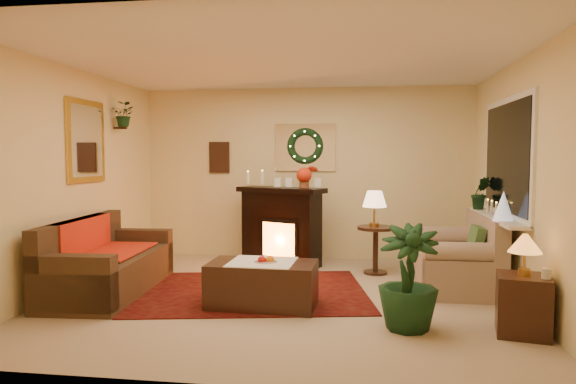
# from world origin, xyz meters

# --- Properties ---
(floor) EXTENTS (5.00, 5.00, 0.00)m
(floor) POSITION_xyz_m (0.00, 0.00, 0.00)
(floor) COLOR beige
(floor) RESTS_ON ground
(ceiling) EXTENTS (5.00, 5.00, 0.00)m
(ceiling) POSITION_xyz_m (0.00, 0.00, 2.60)
(ceiling) COLOR white
(ceiling) RESTS_ON ground
(wall_back) EXTENTS (5.00, 5.00, 0.00)m
(wall_back) POSITION_xyz_m (0.00, 2.25, 1.30)
(wall_back) COLOR #EFD88C
(wall_back) RESTS_ON ground
(wall_front) EXTENTS (5.00, 5.00, 0.00)m
(wall_front) POSITION_xyz_m (0.00, -2.25, 1.30)
(wall_front) COLOR #EFD88C
(wall_front) RESTS_ON ground
(wall_left) EXTENTS (4.50, 4.50, 0.00)m
(wall_left) POSITION_xyz_m (-2.50, 0.00, 1.30)
(wall_left) COLOR #EFD88C
(wall_left) RESTS_ON ground
(wall_right) EXTENTS (4.50, 4.50, 0.00)m
(wall_right) POSITION_xyz_m (2.50, 0.00, 1.30)
(wall_right) COLOR #EFD88C
(wall_right) RESTS_ON ground
(area_rug) EXTENTS (2.92, 2.40, 0.01)m
(area_rug) POSITION_xyz_m (-0.40, 0.16, 0.01)
(area_rug) COLOR #401107
(area_rug) RESTS_ON floor
(sofa) EXTENTS (0.99, 2.02, 0.85)m
(sofa) POSITION_xyz_m (-2.01, -0.07, 0.43)
(sofa) COLOR #3B2219
(sofa) RESTS_ON floor
(red_throw) EXTENTS (0.74, 1.21, 0.02)m
(red_throw) POSITION_xyz_m (-2.07, 0.05, 0.46)
(red_throw) COLOR #B0341B
(red_throw) RESTS_ON sofa
(fireplace) EXTENTS (1.20, 0.80, 1.05)m
(fireplace) POSITION_xyz_m (-0.29, 1.68, 0.55)
(fireplace) COLOR black
(fireplace) RESTS_ON floor
(poinsettia) EXTENTS (0.22, 0.22, 0.22)m
(poinsettia) POSITION_xyz_m (0.05, 1.64, 1.30)
(poinsettia) COLOR red
(poinsettia) RESTS_ON fireplace
(mantel_candle_a) EXTENTS (0.05, 0.05, 0.16)m
(mantel_candle_a) POSITION_xyz_m (-0.77, 1.65, 1.26)
(mantel_candle_a) COLOR silver
(mantel_candle_a) RESTS_ON fireplace
(mantel_candle_b) EXTENTS (0.06, 0.06, 0.19)m
(mantel_candle_b) POSITION_xyz_m (-0.56, 1.66, 1.26)
(mantel_candle_b) COLOR white
(mantel_candle_b) RESTS_ON fireplace
(mantel_mirror) EXTENTS (0.92, 0.02, 0.72)m
(mantel_mirror) POSITION_xyz_m (0.00, 2.23, 1.70)
(mantel_mirror) COLOR white
(mantel_mirror) RESTS_ON wall_back
(wreath) EXTENTS (0.55, 0.11, 0.55)m
(wreath) POSITION_xyz_m (0.00, 2.19, 1.72)
(wreath) COLOR #194719
(wreath) RESTS_ON wall_back
(wall_art) EXTENTS (0.32, 0.03, 0.48)m
(wall_art) POSITION_xyz_m (-1.35, 2.23, 1.55)
(wall_art) COLOR #381E11
(wall_art) RESTS_ON wall_back
(gold_mirror) EXTENTS (0.03, 0.84, 1.00)m
(gold_mirror) POSITION_xyz_m (-2.48, 0.30, 1.75)
(gold_mirror) COLOR gold
(gold_mirror) RESTS_ON wall_left
(hanging_plant) EXTENTS (0.33, 0.28, 0.36)m
(hanging_plant) POSITION_xyz_m (-2.34, 1.05, 1.97)
(hanging_plant) COLOR #194719
(hanging_plant) RESTS_ON wall_left
(loveseat) EXTENTS (0.88, 1.51, 0.88)m
(loveseat) POSITION_xyz_m (1.97, 0.74, 0.42)
(loveseat) COLOR tan
(loveseat) RESTS_ON floor
(window_frame) EXTENTS (0.03, 1.86, 1.36)m
(window_frame) POSITION_xyz_m (2.48, 0.55, 1.55)
(window_frame) COLOR white
(window_frame) RESTS_ON wall_right
(window_glass) EXTENTS (0.02, 1.70, 1.22)m
(window_glass) POSITION_xyz_m (2.47, 0.55, 1.55)
(window_glass) COLOR black
(window_glass) RESTS_ON wall_right
(window_sill) EXTENTS (0.22, 1.86, 0.04)m
(window_sill) POSITION_xyz_m (2.38, 0.55, 0.87)
(window_sill) COLOR white
(window_sill) RESTS_ON wall_right
(mini_tree) EXTENTS (0.21, 0.21, 0.32)m
(mini_tree) POSITION_xyz_m (2.34, 0.11, 1.04)
(mini_tree) COLOR silver
(mini_tree) RESTS_ON window_sill
(sill_plant) EXTENTS (0.30, 0.24, 0.55)m
(sill_plant) POSITION_xyz_m (2.35, 1.23, 1.08)
(sill_plant) COLOR #185A1D
(sill_plant) RESTS_ON window_sill
(side_table_round) EXTENTS (0.62, 0.62, 0.63)m
(side_table_round) POSITION_xyz_m (1.05, 1.30, 0.32)
(side_table_round) COLOR #341B0D
(side_table_round) RESTS_ON floor
(lamp_cream) EXTENTS (0.32, 0.32, 0.49)m
(lamp_cream) POSITION_xyz_m (1.02, 1.29, 0.88)
(lamp_cream) COLOR #FCC793
(lamp_cream) RESTS_ON side_table_round
(end_table_square) EXTENTS (0.51, 0.51, 0.53)m
(end_table_square) POSITION_xyz_m (2.26, -0.91, 0.27)
(end_table_square) COLOR black
(end_table_square) RESTS_ON floor
(lamp_tiffany) EXTENTS (0.29, 0.29, 0.42)m
(lamp_tiffany) POSITION_xyz_m (2.26, -0.90, 0.74)
(lamp_tiffany) COLOR orange
(lamp_tiffany) RESTS_ON end_table_square
(coffee_table) EXTENTS (1.13, 0.65, 0.47)m
(coffee_table) POSITION_xyz_m (-0.17, -0.40, 0.21)
(coffee_table) COLOR #4E311D
(coffee_table) RESTS_ON floor
(fruit_bowl) EXTENTS (0.24, 0.24, 0.06)m
(fruit_bowl) POSITION_xyz_m (-0.13, -0.41, 0.45)
(fruit_bowl) COLOR silver
(fruit_bowl) RESTS_ON coffee_table
(floor_palm) EXTENTS (1.70, 1.70, 2.86)m
(floor_palm) POSITION_xyz_m (1.27, -0.90, 0.45)
(floor_palm) COLOR #234F2A
(floor_palm) RESTS_ON floor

